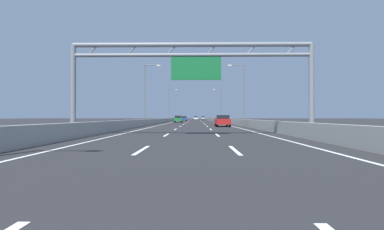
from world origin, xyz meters
TOP-DOWN VIEW (x-y plane):
  - ground_plane at (0.00, 100.00)m, footprint 260.00×260.00m
  - lane_dash_left_1 at (-1.80, 12.50)m, footprint 0.16×3.00m
  - lane_dash_left_2 at (-1.80, 21.50)m, footprint 0.16×3.00m
  - lane_dash_left_3 at (-1.80, 30.50)m, footprint 0.16×3.00m
  - lane_dash_left_4 at (-1.80, 39.50)m, footprint 0.16×3.00m
  - lane_dash_left_5 at (-1.80, 48.50)m, footprint 0.16×3.00m
  - lane_dash_left_6 at (-1.80, 57.50)m, footprint 0.16×3.00m
  - lane_dash_left_7 at (-1.80, 66.50)m, footprint 0.16×3.00m
  - lane_dash_left_8 at (-1.80, 75.50)m, footprint 0.16×3.00m
  - lane_dash_left_9 at (-1.80, 84.50)m, footprint 0.16×3.00m
  - lane_dash_left_10 at (-1.80, 93.50)m, footprint 0.16×3.00m
  - lane_dash_left_11 at (-1.80, 102.50)m, footprint 0.16×3.00m
  - lane_dash_left_12 at (-1.80, 111.50)m, footprint 0.16×3.00m
  - lane_dash_left_13 at (-1.80, 120.50)m, footprint 0.16×3.00m
  - lane_dash_left_14 at (-1.80, 129.50)m, footprint 0.16×3.00m
  - lane_dash_left_15 at (-1.80, 138.50)m, footprint 0.16×3.00m
  - lane_dash_left_16 at (-1.80, 147.50)m, footprint 0.16×3.00m
  - lane_dash_left_17 at (-1.80, 156.50)m, footprint 0.16×3.00m
  - lane_dash_right_1 at (1.80, 12.50)m, footprint 0.16×3.00m
  - lane_dash_right_2 at (1.80, 21.50)m, footprint 0.16×3.00m
  - lane_dash_right_3 at (1.80, 30.50)m, footprint 0.16×3.00m
  - lane_dash_right_4 at (1.80, 39.50)m, footprint 0.16×3.00m
  - lane_dash_right_5 at (1.80, 48.50)m, footprint 0.16×3.00m
  - lane_dash_right_6 at (1.80, 57.50)m, footprint 0.16×3.00m
  - lane_dash_right_7 at (1.80, 66.50)m, footprint 0.16×3.00m
  - lane_dash_right_8 at (1.80, 75.50)m, footprint 0.16×3.00m
  - lane_dash_right_9 at (1.80, 84.50)m, footprint 0.16×3.00m
  - lane_dash_right_10 at (1.80, 93.50)m, footprint 0.16×3.00m
  - lane_dash_right_11 at (1.80, 102.50)m, footprint 0.16×3.00m
  - lane_dash_right_12 at (1.80, 111.50)m, footprint 0.16×3.00m
  - lane_dash_right_13 at (1.80, 120.50)m, footprint 0.16×3.00m
  - lane_dash_right_14 at (1.80, 129.50)m, footprint 0.16×3.00m
  - lane_dash_right_15 at (1.80, 138.50)m, footprint 0.16×3.00m
  - lane_dash_right_16 at (1.80, 147.50)m, footprint 0.16×3.00m
  - lane_dash_right_17 at (1.80, 156.50)m, footprint 0.16×3.00m
  - edge_line_left at (-5.25, 88.00)m, footprint 0.16×176.00m
  - edge_line_right at (5.25, 88.00)m, footprint 0.16×176.00m
  - barrier_left at (-6.90, 110.00)m, footprint 0.45×220.00m
  - barrier_right at (6.90, 110.00)m, footprint 0.45×220.00m
  - sign_gantry at (0.04, 20.78)m, footprint 16.57×0.36m
  - streetlamp_left_mid at (-7.47, 45.45)m, footprint 2.58×0.28m
  - streetlamp_right_mid at (7.47, 45.45)m, footprint 2.58×0.28m
  - streetlamp_left_far at (-7.47, 84.50)m, footprint 2.58×0.28m
  - streetlamp_right_far at (7.47, 84.50)m, footprint 2.58×0.28m
  - silver_car at (3.43, 129.38)m, footprint 1.86×4.24m
  - white_car at (0.22, 113.23)m, footprint 1.78×4.16m
  - red_car at (3.75, 38.69)m, footprint 1.81×4.16m
  - green_car at (-3.80, 66.68)m, footprint 1.73×4.23m
  - blue_car at (-3.41, 88.20)m, footprint 1.74×4.63m

SIDE VIEW (x-z plane):
  - ground_plane at x=0.00m, z-range 0.00..0.00m
  - lane_dash_left_1 at x=-1.80m, z-range 0.00..0.01m
  - lane_dash_left_2 at x=-1.80m, z-range 0.00..0.01m
  - lane_dash_left_3 at x=-1.80m, z-range 0.00..0.01m
  - lane_dash_left_4 at x=-1.80m, z-range 0.00..0.01m
  - lane_dash_left_5 at x=-1.80m, z-range 0.00..0.01m
  - lane_dash_left_6 at x=-1.80m, z-range 0.00..0.01m
  - lane_dash_left_7 at x=-1.80m, z-range 0.00..0.01m
  - lane_dash_left_8 at x=-1.80m, z-range 0.00..0.01m
  - lane_dash_left_9 at x=-1.80m, z-range 0.00..0.01m
  - lane_dash_left_10 at x=-1.80m, z-range 0.00..0.01m
  - lane_dash_left_11 at x=-1.80m, z-range 0.00..0.01m
  - lane_dash_left_12 at x=-1.80m, z-range 0.00..0.01m
  - lane_dash_left_13 at x=-1.80m, z-range 0.00..0.01m
  - lane_dash_left_14 at x=-1.80m, z-range 0.00..0.01m
  - lane_dash_left_15 at x=-1.80m, z-range 0.00..0.01m
  - lane_dash_left_16 at x=-1.80m, z-range 0.00..0.01m
  - lane_dash_left_17 at x=-1.80m, z-range 0.00..0.01m
  - lane_dash_right_1 at x=1.80m, z-range 0.00..0.01m
  - lane_dash_right_2 at x=1.80m, z-range 0.00..0.01m
  - lane_dash_right_3 at x=1.80m, z-range 0.00..0.01m
  - lane_dash_right_4 at x=1.80m, z-range 0.00..0.01m
  - lane_dash_right_5 at x=1.80m, z-range 0.00..0.01m
  - lane_dash_right_6 at x=1.80m, z-range 0.00..0.01m
  - lane_dash_right_7 at x=1.80m, z-range 0.00..0.01m
  - lane_dash_right_8 at x=1.80m, z-range 0.00..0.01m
  - lane_dash_right_9 at x=1.80m, z-range 0.00..0.01m
  - lane_dash_right_10 at x=1.80m, z-range 0.00..0.01m
  - lane_dash_right_11 at x=1.80m, z-range 0.00..0.01m
  - lane_dash_right_12 at x=1.80m, z-range 0.00..0.01m
  - lane_dash_right_13 at x=1.80m, z-range 0.00..0.01m
  - lane_dash_right_14 at x=1.80m, z-range 0.00..0.01m
  - lane_dash_right_15 at x=1.80m, z-range 0.00..0.01m
  - lane_dash_right_16 at x=1.80m, z-range 0.00..0.01m
  - lane_dash_right_17 at x=1.80m, z-range 0.00..0.01m
  - edge_line_left at x=-5.25m, z-range 0.00..0.01m
  - edge_line_right at x=5.25m, z-range 0.00..0.01m
  - barrier_left at x=-6.90m, z-range 0.00..0.95m
  - barrier_right at x=6.90m, z-range 0.00..0.95m
  - blue_car at x=-3.41m, z-range 0.01..1.47m
  - silver_car at x=3.43m, z-range 0.01..1.48m
  - white_car at x=0.22m, z-range 0.02..1.51m
  - red_car at x=3.75m, z-range 0.02..1.52m
  - green_car at x=-3.80m, z-range 0.01..1.55m
  - sign_gantry at x=0.04m, z-range 1.67..8.03m
  - streetlamp_left_mid at x=-7.47m, z-range 0.65..10.15m
  - streetlamp_right_mid at x=7.47m, z-range 0.65..10.15m
  - streetlamp_left_far at x=-7.47m, z-range 0.65..10.15m
  - streetlamp_right_far at x=7.47m, z-range 0.65..10.15m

